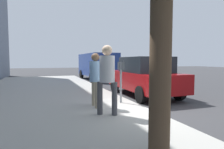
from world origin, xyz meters
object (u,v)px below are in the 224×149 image
at_px(parking_meter, 121,73).
at_px(parked_sedan_near, 144,76).
at_px(pedestrian_bystander, 107,73).
at_px(pedestrian_at_meter, 95,76).
at_px(parked_van_far, 97,65).

distance_m(parking_meter, parked_sedan_near, 2.46).
bearing_deg(parking_meter, pedestrian_bystander, 143.66).
height_order(pedestrian_at_meter, parked_van_far, parked_van_far).
relative_size(parking_meter, pedestrian_bystander, 0.76).
relative_size(parked_sedan_near, parked_van_far, 0.84).
height_order(parked_sedan_near, parked_van_far, parked_van_far).
distance_m(parking_meter, parked_van_far, 9.70).
xyz_separation_m(parking_meter, pedestrian_at_meter, (-0.29, 0.98, -0.03)).
bearing_deg(parking_meter, pedestrian_at_meter, 106.18).
bearing_deg(pedestrian_bystander, parked_van_far, 18.28).
bearing_deg(parked_van_far, parked_sedan_near, 180.00).
distance_m(pedestrian_bystander, parked_sedan_near, 4.01).
bearing_deg(parked_van_far, pedestrian_at_meter, 164.03).
relative_size(pedestrian_at_meter, parked_sedan_near, 0.38).
xyz_separation_m(parking_meter, pedestrian_bystander, (-1.26, 0.93, 0.10)).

